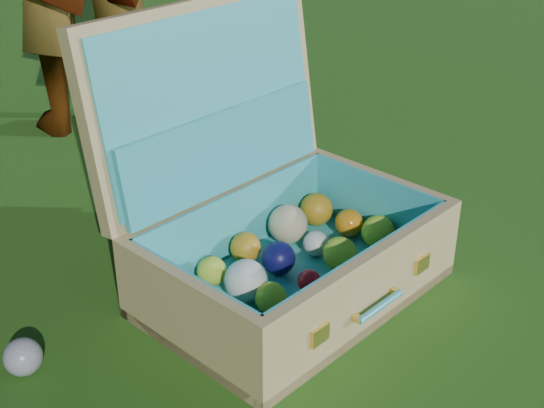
% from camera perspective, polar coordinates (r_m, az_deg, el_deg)
% --- Properties ---
extents(ground, '(60.00, 60.00, 0.00)m').
position_cam_1_polar(ground, '(1.74, -5.51, -6.04)').
color(ground, '#215114').
rests_on(ground, ground).
extents(stray_ball, '(0.07, 0.07, 0.07)m').
position_cam_1_polar(stray_ball, '(1.54, -18.25, -10.88)').
color(stray_ball, '#4573B5').
rests_on(stray_ball, ground).
extents(suitcase, '(0.73, 0.64, 0.61)m').
position_cam_1_polar(suitcase, '(1.66, -0.30, -0.76)').
color(suitcase, tan).
rests_on(suitcase, ground).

